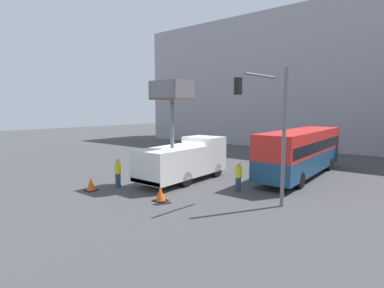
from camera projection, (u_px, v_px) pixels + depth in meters
ground_plane at (183, 179)px, 20.67m from camera, size 120.00×120.00×0.00m
building_backdrop_far at (303, 82)px, 38.82m from camera, size 44.00×10.00×16.65m
utility_truck at (184, 158)px, 19.94m from camera, size 2.51×6.89×6.50m
city_bus at (301, 150)px, 21.25m from camera, size 2.50×11.05×3.29m
traffic_light_pole at (267, 115)px, 14.90m from camera, size 2.98×2.73×6.74m
road_worker_near_truck at (118, 172)px, 18.28m from camera, size 0.38×0.38×1.88m
road_worker_directing at (238, 176)px, 17.32m from camera, size 0.38×0.38×1.83m
traffic_cone_near_truck at (160, 194)px, 15.64m from camera, size 0.66×0.66×0.76m
traffic_cone_mid_road at (91, 185)px, 17.61m from camera, size 0.66×0.66×0.76m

